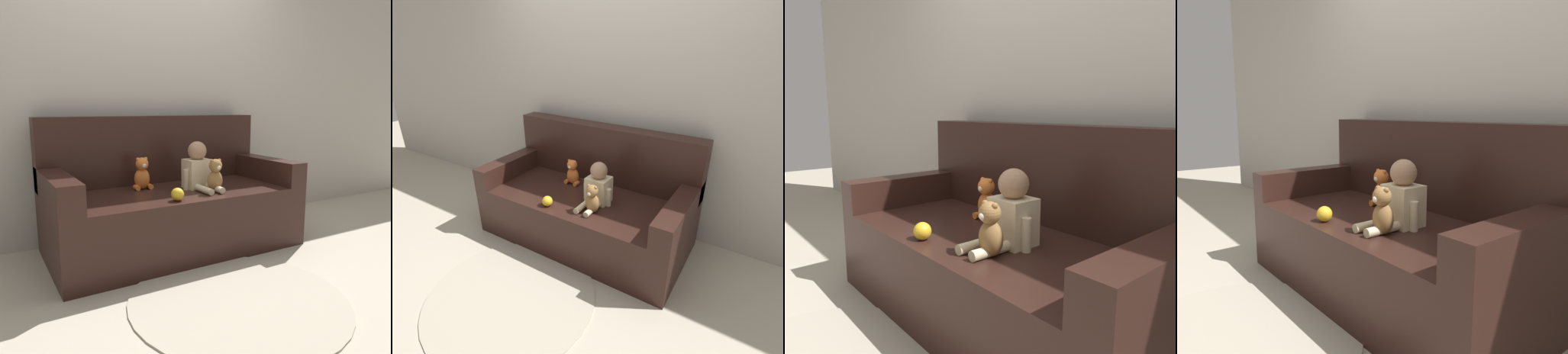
% 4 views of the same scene
% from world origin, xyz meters
% --- Properties ---
extents(ground_plane, '(12.00, 12.00, 0.00)m').
position_xyz_m(ground_plane, '(0.00, 0.00, 0.00)').
color(ground_plane, '#B7AD99').
extents(wall_back, '(8.00, 0.05, 2.60)m').
position_xyz_m(wall_back, '(0.00, 0.53, 1.30)').
color(wall_back, '#ADA89E').
rests_on(wall_back, ground_plane).
extents(couch, '(1.87, 0.90, 1.02)m').
position_xyz_m(couch, '(0.00, 0.06, 0.34)').
color(couch, black).
rests_on(couch, ground_plane).
extents(person_baby, '(0.26, 0.37, 0.36)m').
position_xyz_m(person_baby, '(0.17, -0.07, 0.62)').
color(person_baby, beige).
rests_on(person_baby, couch).
extents(teddy_bear_brown, '(0.12, 0.11, 0.24)m').
position_xyz_m(teddy_bear_brown, '(0.22, -0.23, 0.59)').
color(teddy_bear_brown, olive).
rests_on(teddy_bear_brown, couch).
extents(plush_toy_side, '(0.14, 0.11, 0.24)m').
position_xyz_m(plush_toy_side, '(-0.21, 0.12, 0.59)').
color(plush_toy_side, orange).
rests_on(plush_toy_side, couch).
extents(toy_ball, '(0.09, 0.09, 0.09)m').
position_xyz_m(toy_ball, '(-0.15, -0.35, 0.51)').
color(toy_ball, gold).
rests_on(toy_ball, couch).
extents(floor_rug, '(1.25, 1.25, 0.01)m').
position_xyz_m(floor_rug, '(-0.07, -0.92, 0.01)').
color(floor_rug, '#B2A893').
rests_on(floor_rug, ground_plane).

